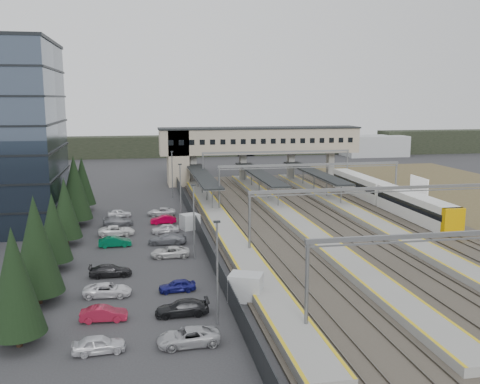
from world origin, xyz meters
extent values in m
plane|color=#2B2B2D|center=(0.00, 0.00, 0.00)|extent=(220.00, 220.00, 0.00)
cylinder|color=black|center=(-22.00, -26.00, 0.60)|extent=(0.44, 0.44, 1.20)
cone|color=black|center=(-22.00, -26.00, 4.75)|extent=(3.90, 3.90, 7.50)
cylinder|color=black|center=(-22.00, -18.00, 0.60)|extent=(0.44, 0.44, 1.20)
cone|color=black|center=(-22.00, -18.00, 5.10)|extent=(4.26, 4.26, 8.20)
cylinder|color=black|center=(-22.00, -9.00, 0.60)|extent=(0.44, 0.44, 1.20)
cone|color=black|center=(-22.00, -9.00, 4.40)|extent=(3.54, 3.54, 6.80)
cylinder|color=black|center=(-22.00, 0.00, 0.60)|extent=(0.44, 0.44, 1.20)
cone|color=black|center=(-22.00, 0.00, 4.50)|extent=(3.64, 3.64, 7.00)
cylinder|color=black|center=(-22.00, 10.00, 0.60)|extent=(0.44, 0.44, 1.20)
cone|color=black|center=(-22.00, 10.00, 5.25)|extent=(4.42, 4.42, 8.50)
cylinder|color=black|center=(-22.00, 20.00, 0.60)|extent=(0.44, 0.44, 1.20)
cone|color=black|center=(-22.00, 20.00, 4.60)|extent=(3.74, 3.74, 7.20)
imported|color=silver|center=(-16.50, -28.00, 0.60)|extent=(3.65, 1.70, 1.21)
imported|color=maroon|center=(-16.50, -22.70, 0.59)|extent=(3.63, 1.42, 1.18)
imported|color=white|center=(-16.50, -17.40, 0.57)|extent=(4.28, 2.30, 1.14)
imported|color=black|center=(-16.50, -12.10, 0.58)|extent=(4.04, 1.68, 1.17)
imported|color=#044C2F|center=(-16.50, -1.50, 0.61)|extent=(3.77, 1.45, 1.23)
imported|color=white|center=(-16.50, 3.80, 0.62)|extent=(4.49, 2.16, 1.23)
imported|color=slate|center=(-16.50, 9.10, 0.58)|extent=(4.10, 1.83, 1.17)
imported|color=silver|center=(-16.50, 14.40, 0.58)|extent=(3.51, 1.67, 1.16)
imported|color=#ABABB0|center=(-10.50, -28.00, 0.61)|extent=(4.49, 2.24, 1.22)
imported|color=black|center=(-10.50, -22.70, 0.62)|extent=(4.26, 1.76, 1.23)
imported|color=navy|center=(-10.50, -17.40, 0.56)|extent=(3.35, 1.56, 1.11)
imported|color=silver|center=(-10.50, -6.80, 0.58)|extent=(4.26, 2.12, 1.16)
imported|color=slate|center=(-10.50, -1.50, 0.65)|extent=(4.59, 2.19, 1.29)
imported|color=silver|center=(-10.50, 3.80, 0.59)|extent=(3.54, 1.56, 1.18)
imported|color=#A20027|center=(-10.50, 9.10, 0.57)|extent=(3.55, 1.47, 1.14)
imported|color=silver|center=(-10.50, 14.40, 0.56)|extent=(4.14, 2.07, 1.13)
cylinder|color=slate|center=(-8.00, -25.00, 4.00)|extent=(0.16, 0.16, 8.00)
cube|color=black|center=(-8.00, -25.00, 8.00)|extent=(0.50, 0.25, 0.15)
cylinder|color=slate|center=(-8.00, -8.00, 4.00)|extent=(0.16, 0.16, 8.00)
cube|color=black|center=(-8.00, -8.00, 8.00)|extent=(0.50, 0.25, 0.15)
cylinder|color=slate|center=(-8.00, 10.00, 4.00)|extent=(0.16, 0.16, 8.00)
cube|color=black|center=(-8.00, 10.00, 8.00)|extent=(0.50, 0.25, 0.15)
cylinder|color=slate|center=(-8.00, 28.00, 4.00)|extent=(0.16, 0.16, 8.00)
cube|color=black|center=(-8.00, 28.00, 8.00)|extent=(0.50, 0.25, 0.15)
cube|color=#26282B|center=(-6.50, 5.00, 1.00)|extent=(0.08, 90.00, 2.00)
cube|color=#AAADAF|center=(-4.90, -20.44, 1.14)|extent=(3.31, 2.94, 2.28)
cube|color=#AAADAF|center=(-7.20, 5.31, 1.00)|extent=(2.69, 2.47, 2.01)
cube|color=#38322D|center=(12.00, 5.00, 0.10)|extent=(34.00, 90.00, 0.20)
cube|color=#59544C|center=(-0.72, 5.00, 0.28)|extent=(0.08, 90.00, 0.14)
cube|color=#59544C|center=(0.72, 5.00, 0.28)|extent=(0.08, 90.00, 0.14)
cube|color=#59544C|center=(3.28, 5.00, 0.28)|extent=(0.08, 90.00, 0.14)
cube|color=#59544C|center=(4.72, 5.00, 0.28)|extent=(0.08, 90.00, 0.14)
cube|color=#59544C|center=(9.28, 5.00, 0.28)|extent=(0.08, 90.00, 0.14)
cube|color=#59544C|center=(10.72, 5.00, 0.28)|extent=(0.08, 90.00, 0.14)
cube|color=#59544C|center=(13.28, 5.00, 0.28)|extent=(0.08, 90.00, 0.14)
cube|color=#59544C|center=(14.72, 5.00, 0.28)|extent=(0.08, 90.00, 0.14)
cube|color=#59544C|center=(19.28, 5.00, 0.28)|extent=(0.08, 90.00, 0.14)
cube|color=#59544C|center=(20.72, 5.00, 0.28)|extent=(0.08, 90.00, 0.14)
cube|color=#59544C|center=(23.28, 5.00, 0.28)|extent=(0.08, 90.00, 0.14)
cube|color=#59544C|center=(24.72, 5.00, 0.28)|extent=(0.08, 90.00, 0.14)
cube|color=gray|center=(-3.00, 5.00, 0.45)|extent=(3.20, 82.00, 0.90)
cube|color=gold|center=(-4.45, 5.00, 0.91)|extent=(0.25, 82.00, 0.02)
cube|color=gold|center=(-1.55, 5.00, 0.91)|extent=(0.25, 82.00, 0.02)
cube|color=gray|center=(7.00, 5.00, 0.45)|extent=(3.20, 82.00, 0.90)
cube|color=gold|center=(5.55, 5.00, 0.91)|extent=(0.25, 82.00, 0.02)
cube|color=gold|center=(8.45, 5.00, 0.91)|extent=(0.25, 82.00, 0.02)
cube|color=gray|center=(17.00, 5.00, 0.45)|extent=(3.20, 82.00, 0.90)
cube|color=gold|center=(15.55, 5.00, 0.91)|extent=(0.25, 82.00, 0.02)
cube|color=gold|center=(18.45, 5.00, 0.91)|extent=(0.25, 82.00, 0.02)
cube|color=black|center=(-3.00, 27.00, 4.00)|extent=(3.00, 30.00, 0.25)
cube|color=slate|center=(-3.00, 27.00, 3.85)|extent=(3.10, 30.00, 0.12)
cylinder|color=slate|center=(-3.00, 14.00, 2.40)|extent=(0.20, 0.20, 3.10)
cylinder|color=slate|center=(-3.00, 20.50, 2.40)|extent=(0.20, 0.20, 3.10)
cylinder|color=slate|center=(-3.00, 27.00, 2.40)|extent=(0.20, 0.20, 3.10)
cylinder|color=slate|center=(-3.00, 33.50, 2.40)|extent=(0.20, 0.20, 3.10)
cylinder|color=slate|center=(-3.00, 40.00, 2.40)|extent=(0.20, 0.20, 3.10)
cube|color=black|center=(7.00, 27.00, 4.00)|extent=(3.00, 30.00, 0.25)
cube|color=slate|center=(7.00, 27.00, 3.85)|extent=(3.10, 30.00, 0.12)
cylinder|color=slate|center=(7.00, 14.00, 2.40)|extent=(0.20, 0.20, 3.10)
cylinder|color=slate|center=(7.00, 20.50, 2.40)|extent=(0.20, 0.20, 3.10)
cylinder|color=slate|center=(7.00, 27.00, 2.40)|extent=(0.20, 0.20, 3.10)
cylinder|color=slate|center=(7.00, 33.50, 2.40)|extent=(0.20, 0.20, 3.10)
cylinder|color=slate|center=(7.00, 40.00, 2.40)|extent=(0.20, 0.20, 3.10)
cube|color=black|center=(17.00, 27.00, 4.00)|extent=(3.00, 30.00, 0.25)
cube|color=slate|center=(17.00, 27.00, 3.85)|extent=(3.10, 30.00, 0.12)
cylinder|color=slate|center=(17.00, 14.00, 2.40)|extent=(0.20, 0.20, 3.10)
cylinder|color=slate|center=(17.00, 20.50, 2.40)|extent=(0.20, 0.20, 3.10)
cylinder|color=slate|center=(17.00, 27.00, 2.40)|extent=(0.20, 0.20, 3.10)
cylinder|color=slate|center=(17.00, 33.50, 2.40)|extent=(0.20, 0.20, 3.10)
cylinder|color=slate|center=(17.00, 40.00, 2.40)|extent=(0.20, 0.20, 3.10)
cube|color=tan|center=(10.50, 42.00, 8.50)|extent=(40.00, 6.00, 5.00)
cube|color=black|center=(10.50, 42.00, 11.05)|extent=(40.40, 6.40, 0.30)
cube|color=tan|center=(-6.00, 42.00, 5.50)|extent=(4.00, 6.00, 11.00)
cube|color=black|center=(-7.50, 38.98, 8.60)|extent=(1.00, 0.06, 1.00)
cube|color=black|center=(-5.50, 38.98, 8.60)|extent=(1.00, 0.06, 1.00)
cube|color=black|center=(-3.50, 38.98, 8.60)|extent=(1.00, 0.06, 1.00)
cube|color=black|center=(-1.50, 38.98, 8.60)|extent=(1.00, 0.06, 1.00)
cube|color=black|center=(0.50, 38.98, 8.60)|extent=(1.00, 0.06, 1.00)
cube|color=black|center=(2.50, 38.98, 8.60)|extent=(1.00, 0.06, 1.00)
cube|color=black|center=(4.50, 38.98, 8.60)|extent=(1.00, 0.06, 1.00)
cube|color=black|center=(6.50, 38.98, 8.60)|extent=(1.00, 0.06, 1.00)
cube|color=black|center=(8.50, 38.98, 8.60)|extent=(1.00, 0.06, 1.00)
cube|color=black|center=(10.50, 38.98, 8.60)|extent=(1.00, 0.06, 1.00)
cube|color=black|center=(12.50, 38.98, 8.60)|extent=(1.00, 0.06, 1.00)
cube|color=black|center=(14.50, 38.98, 8.60)|extent=(1.00, 0.06, 1.00)
cube|color=black|center=(16.50, 38.98, 8.60)|extent=(1.00, 0.06, 1.00)
cube|color=black|center=(18.50, 38.98, 8.60)|extent=(1.00, 0.06, 1.00)
cube|color=black|center=(20.50, 38.98, 8.60)|extent=(1.00, 0.06, 1.00)
cube|color=black|center=(22.50, 38.98, 8.60)|extent=(1.00, 0.06, 1.00)
cube|color=black|center=(24.50, 38.98, 8.60)|extent=(1.00, 0.06, 1.00)
cube|color=black|center=(26.50, 38.98, 8.60)|extent=(1.00, 0.06, 1.00)
cube|color=black|center=(28.50, 38.98, 8.60)|extent=(1.00, 0.06, 1.00)
cube|color=gray|center=(-4.50, 42.00, 3.00)|extent=(1.20, 1.60, 6.00)
cube|color=gray|center=(-3.00, 42.00, 3.00)|extent=(1.20, 1.60, 6.00)
cube|color=gray|center=(7.00, 42.00, 3.00)|extent=(1.20, 1.60, 6.00)
cube|color=gray|center=(17.00, 42.00, 3.00)|extent=(1.20, 1.60, 6.00)
cube|color=gray|center=(25.50, 42.00, 3.00)|extent=(1.20, 1.60, 6.00)
cylinder|color=slate|center=(-2.00, -28.00, 3.50)|extent=(0.28, 0.28, 7.00)
cylinder|color=slate|center=(-2.00, -8.00, 3.50)|extent=(0.28, 0.28, 7.00)
cube|color=slate|center=(12.00, -8.00, 7.00)|extent=(28.40, 0.25, 0.35)
cube|color=slate|center=(12.00, -8.00, 6.60)|extent=(28.40, 0.12, 0.12)
cylinder|color=slate|center=(-2.00, 14.00, 3.50)|extent=(0.28, 0.28, 7.00)
cylinder|color=slate|center=(26.00, 14.00, 3.50)|extent=(0.28, 0.28, 7.00)
cube|color=slate|center=(12.00, 14.00, 7.00)|extent=(28.40, 0.25, 0.35)
cube|color=slate|center=(12.00, 14.00, 6.60)|extent=(28.40, 0.12, 0.12)
cylinder|color=slate|center=(-2.00, 34.00, 3.50)|extent=(0.28, 0.28, 7.00)
cylinder|color=slate|center=(26.00, 34.00, 3.50)|extent=(0.28, 0.28, 7.00)
cube|color=slate|center=(12.00, 34.00, 7.00)|extent=(28.40, 0.25, 0.35)
cube|color=slate|center=(12.00, 34.00, 6.60)|extent=(28.40, 0.12, 0.12)
cube|color=white|center=(24.00, 4.08, 2.01)|extent=(2.68, 18.55, 3.45)
cube|color=black|center=(24.00, 4.08, 2.39)|extent=(2.74, 17.95, 0.86)
cube|color=slate|center=(24.00, 4.08, 0.53)|extent=(2.30, 17.15, 0.48)
cube|color=white|center=(24.00, 23.23, 2.01)|extent=(2.68, 18.55, 3.45)
cube|color=black|center=(24.00, 23.23, 2.39)|extent=(2.74, 17.95, 0.86)
cube|color=slate|center=(24.00, 23.23, 0.53)|extent=(2.30, 17.15, 0.48)
cube|color=#D49900|center=(24.00, -5.10, 2.01)|extent=(2.70, 0.90, 3.45)
cylinder|color=slate|center=(29.31, 10.38, 1.53)|extent=(0.20, 0.20, 3.06)
cylinder|color=slate|center=(29.31, 15.12, 1.53)|extent=(0.20, 0.20, 3.06)
cube|color=white|center=(29.31, 12.75, 3.39)|extent=(0.36, 5.73, 2.87)
cube|color=black|center=(-10.00, 95.00, 3.00)|extent=(60.00, 8.00, 6.00)
cube|color=black|center=(40.00, 95.00, 2.50)|extent=(50.00, 8.00, 5.00)
cube|color=black|center=(80.00, 90.00, 3.50)|extent=(40.00, 8.00, 7.00)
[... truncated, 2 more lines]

